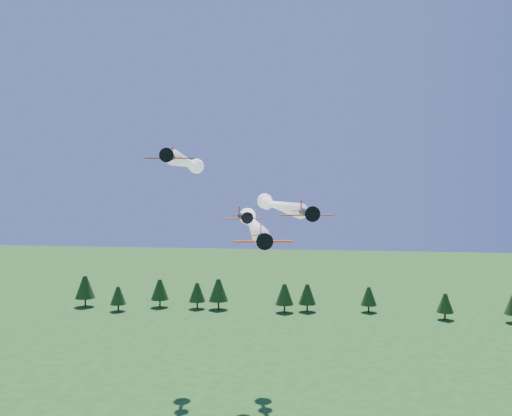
# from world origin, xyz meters

# --- Properties ---
(plane_lead) EXTENTS (15.09, 55.25, 3.70)m
(plane_lead) POSITION_xyz_m (-1.78, 20.04, 38.29)
(plane_lead) COLOR black
(plane_lead) RESTS_ON ground
(plane_left) EXTENTS (14.32, 59.43, 3.70)m
(plane_left) POSITION_xyz_m (-16.60, 30.31, 49.92)
(plane_left) COLOR black
(plane_left) RESTS_ON ground
(plane_right) EXTENTS (18.54, 53.84, 3.70)m
(plane_right) POSITION_xyz_m (1.68, 31.12, 41.23)
(plane_right) COLOR black
(plane_right) RESTS_ON ground
(plane_slot) EXTENTS (7.04, 7.86, 2.49)m
(plane_slot) POSITION_xyz_m (-1.54, 7.19, 40.19)
(plane_slot) COLOR black
(plane_slot) RESTS_ON ground
(treeline) EXTENTS (171.98, 15.72, 11.99)m
(treeline) POSITION_xyz_m (0.37, 112.33, 6.63)
(treeline) COLOR #382314
(treeline) RESTS_ON ground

